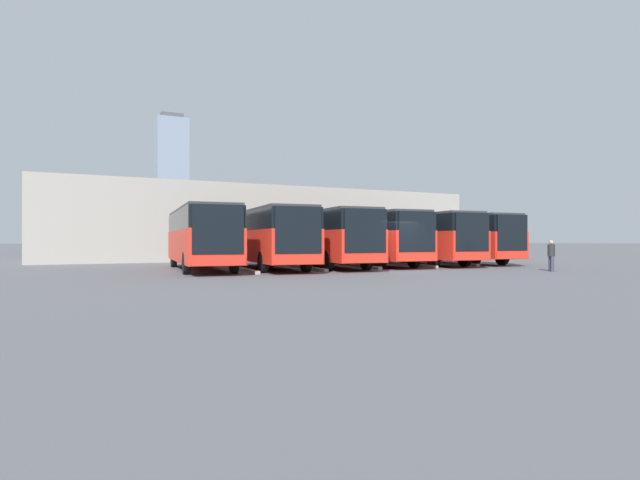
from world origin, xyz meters
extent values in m
plane|color=#5B5B60|center=(0.00, 0.00, 0.00)|extent=(600.00, 600.00, 0.00)
cube|color=red|center=(-8.67, -5.76, 1.25)|extent=(3.41, 11.09, 1.60)
cube|color=black|center=(-8.67, -5.76, 2.54)|extent=(3.35, 10.92, 0.98)
cube|color=black|center=(-8.18, -0.31, 1.99)|extent=(2.14, 0.23, 2.08)
cube|color=red|center=(-8.18, -0.30, 0.67)|extent=(2.31, 0.27, 0.40)
cube|color=#333338|center=(-8.67, -5.76, 3.09)|extent=(3.27, 10.64, 0.12)
cylinder|color=black|center=(-9.43, -2.29, 0.51)|extent=(0.39, 1.05, 1.03)
cylinder|color=black|center=(-7.30, -2.48, 0.51)|extent=(0.39, 1.05, 1.03)
cylinder|color=black|center=(-10.04, -9.03, 0.51)|extent=(0.39, 1.05, 1.03)
cylinder|color=black|center=(-7.91, -9.22, 0.51)|extent=(0.39, 1.05, 1.03)
cube|color=#9E9E99|center=(-6.93, -4.12, 0.07)|extent=(0.71, 5.30, 0.15)
cube|color=red|center=(-5.20, -5.29, 1.25)|extent=(3.41, 11.09, 1.60)
cube|color=black|center=(-5.20, -5.29, 2.54)|extent=(3.35, 10.92, 0.98)
cube|color=black|center=(-4.71, 0.16, 1.99)|extent=(2.14, 0.23, 2.08)
cube|color=red|center=(-4.71, 0.16, 0.67)|extent=(2.31, 0.27, 0.40)
cube|color=#333338|center=(-5.20, -5.29, 3.09)|extent=(3.27, 10.64, 0.12)
cylinder|color=black|center=(-5.96, -1.83, 0.51)|extent=(0.39, 1.05, 1.03)
cylinder|color=black|center=(-3.83, -2.02, 0.51)|extent=(0.39, 1.05, 1.03)
cylinder|color=black|center=(-6.57, -8.56, 0.51)|extent=(0.39, 1.05, 1.03)
cylinder|color=black|center=(-4.44, -8.76, 0.51)|extent=(0.39, 1.05, 1.03)
cube|color=#9E9E99|center=(-3.47, -3.65, 0.07)|extent=(0.71, 5.30, 0.15)
cube|color=red|center=(-1.73, -5.54, 1.25)|extent=(3.41, 11.09, 1.60)
cube|color=black|center=(-1.73, -5.54, 2.54)|extent=(3.35, 10.92, 0.98)
cube|color=black|center=(-1.24, -0.09, 1.99)|extent=(2.14, 0.23, 2.08)
cube|color=red|center=(-1.24, -0.09, 0.67)|extent=(2.31, 0.27, 0.40)
cube|color=#333338|center=(-1.73, -5.54, 3.09)|extent=(3.27, 10.64, 0.12)
cylinder|color=black|center=(-2.50, -2.08, 0.51)|extent=(0.39, 1.05, 1.03)
cylinder|color=black|center=(-0.37, -2.27, 0.51)|extent=(0.39, 1.05, 1.03)
cylinder|color=black|center=(-3.10, -8.81, 0.51)|extent=(0.39, 1.05, 1.03)
cylinder|color=black|center=(-0.97, -9.01, 0.51)|extent=(0.39, 1.05, 1.03)
cube|color=#9E9E99|center=(0.00, -3.90, 0.07)|extent=(0.71, 5.30, 0.15)
cube|color=red|center=(1.73, -4.93, 1.25)|extent=(3.41, 11.09, 1.60)
cube|color=black|center=(1.73, -4.93, 2.54)|extent=(3.35, 10.92, 0.98)
cube|color=black|center=(2.22, 0.52, 1.99)|extent=(2.14, 0.23, 2.08)
cube|color=red|center=(2.22, 0.52, 0.67)|extent=(2.31, 0.27, 0.40)
cube|color=#333338|center=(1.73, -4.93, 3.09)|extent=(3.27, 10.64, 0.12)
cylinder|color=black|center=(0.97, -1.47, 0.51)|extent=(0.39, 1.05, 1.03)
cylinder|color=black|center=(3.10, -1.66, 0.51)|extent=(0.39, 1.05, 1.03)
cylinder|color=black|center=(0.37, -8.21, 0.51)|extent=(0.39, 1.05, 1.03)
cylinder|color=black|center=(2.50, -8.40, 0.51)|extent=(0.39, 1.05, 1.03)
cube|color=#9E9E99|center=(3.47, -3.29, 0.07)|extent=(0.71, 5.30, 0.15)
cube|color=red|center=(5.20, -4.87, 1.25)|extent=(3.41, 11.09, 1.60)
cube|color=black|center=(5.20, -4.87, 2.54)|extent=(3.35, 10.92, 0.98)
cube|color=black|center=(5.69, 0.58, 1.99)|extent=(2.14, 0.23, 2.08)
cube|color=red|center=(5.69, 0.58, 0.67)|extent=(2.31, 0.27, 0.40)
cube|color=#333338|center=(5.20, -4.87, 3.09)|extent=(3.27, 10.64, 0.12)
cylinder|color=black|center=(4.44, -1.41, 0.51)|extent=(0.39, 1.05, 1.03)
cylinder|color=black|center=(6.57, -1.60, 0.51)|extent=(0.39, 1.05, 1.03)
cylinder|color=black|center=(3.83, -8.15, 0.51)|extent=(0.39, 1.05, 1.03)
cylinder|color=black|center=(5.96, -8.34, 0.51)|extent=(0.39, 1.05, 1.03)
cube|color=#9E9E99|center=(6.93, -3.24, 0.07)|extent=(0.71, 5.30, 0.15)
cube|color=red|center=(8.67, -5.30, 1.25)|extent=(3.41, 11.09, 1.60)
cube|color=black|center=(8.67, -5.30, 2.54)|extent=(3.35, 10.92, 0.98)
cube|color=black|center=(9.16, 0.15, 1.99)|extent=(2.14, 0.23, 2.08)
cube|color=red|center=(9.16, 0.16, 0.67)|extent=(2.31, 0.27, 0.40)
cube|color=#333338|center=(8.67, -5.30, 3.09)|extent=(3.27, 10.64, 0.12)
cylinder|color=black|center=(7.91, -1.83, 0.51)|extent=(0.39, 1.05, 1.03)
cylinder|color=black|center=(10.04, -2.02, 0.51)|extent=(0.39, 1.05, 1.03)
cylinder|color=black|center=(7.30, -8.57, 0.51)|extent=(0.39, 1.05, 1.03)
cylinder|color=black|center=(9.43, -8.76, 0.51)|extent=(0.39, 1.05, 1.03)
cylinder|color=#38384C|center=(-6.54, 3.69, 0.37)|extent=(0.22, 0.22, 0.75)
cylinder|color=#38384C|center=(-6.61, 3.52, 0.37)|extent=(0.22, 0.22, 0.75)
cylinder|color=#262628|center=(-6.58, 3.60, 1.04)|extent=(0.45, 0.45, 0.59)
sphere|color=tan|center=(-6.58, 3.60, 1.44)|extent=(0.20, 0.20, 0.20)
cube|color=#A8A399|center=(0.00, -22.04, 2.92)|extent=(34.96, 13.73, 5.84)
cube|color=silver|center=(0.00, -30.40, 5.59)|extent=(34.96, 3.00, 0.24)
cylinder|color=slate|center=(-12.24, -31.50, 2.79)|extent=(0.20, 0.20, 5.59)
cylinder|color=slate|center=(12.24, -31.50, 2.79)|extent=(0.20, 0.20, 5.59)
cube|color=#7F8EA3|center=(-29.13, -241.38, 31.82)|extent=(15.47, 15.47, 63.63)
cube|color=#4C4C51|center=(-29.13, -241.38, 64.83)|extent=(10.83, 10.83, 2.40)
camera|label=1|loc=(14.48, 20.63, 1.50)|focal=28.00mm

